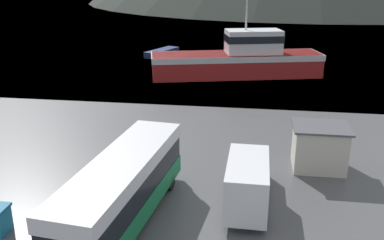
{
  "coord_description": "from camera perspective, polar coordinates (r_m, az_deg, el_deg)",
  "views": [
    {
      "loc": [
        4.18,
        -10.41,
        11.23
      ],
      "look_at": [
        0.38,
        15.5,
        2.0
      ],
      "focal_mm": 40.0,
      "sensor_mm": 36.0,
      "label": 1
    }
  ],
  "objects": [
    {
      "name": "water_surface",
      "position": [
        155.62,
        7.03,
        15.13
      ],
      "size": [
        240.0,
        240.0,
        0.0
      ],
      "primitive_type": "plane",
      "color": "slate",
      "rests_on": "ground"
    },
    {
      "name": "dock_kiosk",
      "position": [
        26.38,
        16.61,
        -3.45
      ],
      "size": [
        3.26,
        2.76,
        2.67
      ],
      "color": "beige",
      "rests_on": "ground"
    },
    {
      "name": "tour_bus",
      "position": [
        19.97,
        -9.21,
        -8.95
      ],
      "size": [
        3.62,
        10.58,
        3.25
      ],
      "rotation": [
        0.0,
        0.0,
        -0.11
      ],
      "color": "#146B3D",
      "rests_on": "ground"
    },
    {
      "name": "fishing_boat",
      "position": [
        48.04,
        6.32,
        8.12
      ],
      "size": [
        19.22,
        8.98,
        10.37
      ],
      "rotation": [
        0.0,
        0.0,
        1.82
      ],
      "color": "maroon",
      "rests_on": "water_surface"
    },
    {
      "name": "small_boat",
      "position": [
        60.17,
        -4.03,
        8.99
      ],
      "size": [
        3.97,
        6.26,
        0.79
      ],
      "rotation": [
        0.0,
        0.0,
        2.75
      ],
      "color": "#19234C",
      "rests_on": "water_surface"
    },
    {
      "name": "delivery_van",
      "position": [
        21.65,
        7.43,
        -7.88
      ],
      "size": [
        2.05,
        6.35,
        2.61
      ],
      "rotation": [
        0.0,
        0.0,
        -0.01
      ],
      "color": "silver",
      "rests_on": "ground"
    }
  ]
}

